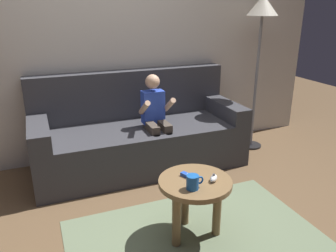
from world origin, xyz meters
The scene contains 10 objects.
ground_plane centered at (0.00, 0.00, 0.00)m, with size 9.92×9.92×0.00m, color brown.
wall_back centered at (0.00, 1.47, 1.25)m, with size 4.96×0.05×2.50m, color beige.
couch centered at (0.23, 1.08, 0.31)m, with size 2.05×0.80×0.93m.
person_seated_on_couch centered at (0.35, 0.90, 0.55)m, with size 0.30×0.36×0.94m.
coffee_table centered at (0.24, -0.17, 0.35)m, with size 0.50×0.50×0.45m.
area_rug centered at (0.24, -0.18, 0.00)m, with size 1.75×1.03×0.01m, color #6B7A5B.
game_remote_blue_near_edge centered at (0.22, -0.14, 0.46)m, with size 0.09×0.14×0.03m.
nunchuk_white centered at (0.35, -0.23, 0.47)m, with size 0.09×0.10×0.05m.
coffee_mug centered at (0.18, -0.27, 0.49)m, with size 0.12×0.08×0.10m.
floor_lamp centered at (1.57, 1.04, 1.43)m, with size 0.32×0.32×1.65m.
Camera 1 is at (-0.68, -1.97, 1.55)m, focal length 36.04 mm.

